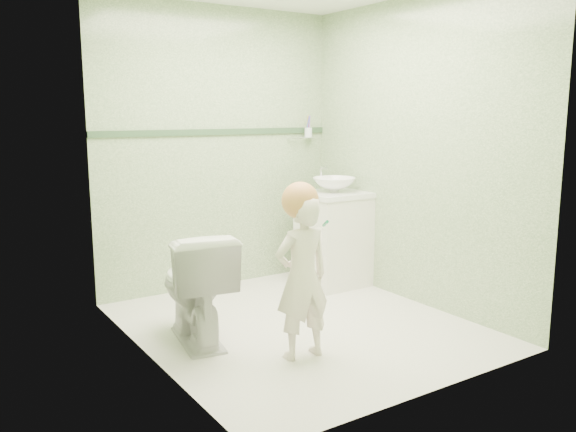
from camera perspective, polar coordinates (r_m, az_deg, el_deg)
ground at (r=4.35m, az=1.10°, el=-10.45°), size 2.50×2.50×0.00m
room_shell at (r=4.09m, az=1.16°, el=5.50°), size 2.50×2.54×2.40m
trim_stripe at (r=5.15m, az=-6.71°, el=8.03°), size 2.20×0.02×0.05m
vanity at (r=5.26m, az=4.38°, el=-2.34°), size 0.52×0.50×0.80m
counter at (r=5.19m, az=4.44°, el=2.09°), size 0.54×0.52×0.04m
basin at (r=5.18m, az=4.45°, el=3.01°), size 0.37×0.37×0.13m
faucet at (r=5.32m, az=3.25°, el=4.07°), size 0.03×0.13×0.18m
cup_holder at (r=5.56m, az=1.89°, el=8.05°), size 0.26×0.07×0.21m
toilet at (r=4.01m, az=-8.91°, el=-6.66°), size 0.55×0.81×0.76m
toddler at (r=3.67m, az=1.37°, el=-5.94°), size 0.38×0.26×1.03m
hair_cap at (r=3.59m, az=1.18°, el=1.50°), size 0.23×0.23×0.23m
teal_toothbrush at (r=3.53m, az=3.48°, el=-0.66°), size 0.11×0.13×0.08m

